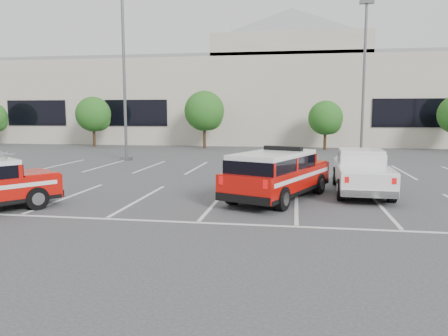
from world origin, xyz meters
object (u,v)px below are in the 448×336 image
object	(u,v)px
tree_mid_left	(206,112)
light_pole_mid	(364,80)
light_pole_left	(124,78)
fire_chief_suv	(277,178)
white_pickup	(361,176)
tree_mid_right	(327,119)
tree_left	(95,115)
convention_building	(272,96)

from	to	relation	value
tree_mid_left	light_pole_mid	xyz separation A→B (m)	(11.91, -6.05, 2.14)
light_pole_left	fire_chief_suv	bearing A→B (deg)	-48.08
light_pole_mid	fire_chief_suv	bearing A→B (deg)	-108.12
fire_chief_suv	white_pickup	xyz separation A→B (m)	(3.09, 1.86, -0.11)
tree_mid_left	light_pole_left	size ratio (longest dim) A/B	0.47
tree_mid_left	light_pole_left	distance (m)	10.73
tree_mid_left	white_pickup	xyz separation A→B (m)	(10.03, -19.36, -2.40)
tree_mid_right	fire_chief_suv	size ratio (longest dim) A/B	0.72
tree_left	light_pole_mid	bearing A→B (deg)	-15.43
tree_mid_right	light_pole_left	bearing A→B (deg)	-142.50
light_pole_left	white_pickup	size ratio (longest dim) A/B	1.92
light_pole_left	light_pole_mid	bearing A→B (deg)	14.93
tree_mid_left	light_pole_mid	distance (m)	13.53
convention_building	light_pole_left	distance (m)	21.49
tree_mid_left	white_pickup	bearing A→B (deg)	-62.61
light_pole_mid	white_pickup	size ratio (longest dim) A/B	1.92
light_pole_mid	tree_mid_left	bearing A→B (deg)	153.08
tree_mid_left	tree_mid_right	bearing A→B (deg)	-0.00
fire_chief_suv	white_pickup	bearing A→B (deg)	53.32
tree_left	white_pickup	xyz separation A→B (m)	(20.03, -19.36, -2.13)
tree_mid_left	fire_chief_suv	distance (m)	22.45
tree_mid_left	light_pole_mid	bearing A→B (deg)	-26.92
tree_mid_left	light_pole_left	world-z (taller)	light_pole_left
convention_building	light_pole_mid	bearing A→B (deg)	-66.74
fire_chief_suv	light_pole_left	bearing A→B (deg)	154.18
tree_left	fire_chief_suv	distance (m)	27.23
tree_mid_left	fire_chief_suv	world-z (taller)	tree_mid_left
convention_building	light_pole_mid	size ratio (longest dim) A/B	5.86
convention_building	fire_chief_suv	size ratio (longest dim) A/B	10.79
convention_building	fire_chief_suv	world-z (taller)	convention_building
tree_left	light_pole_left	size ratio (longest dim) A/B	0.43
tree_mid_left	white_pickup	distance (m)	21.94
tree_left	fire_chief_suv	size ratio (longest dim) A/B	0.79
tree_mid_left	white_pickup	world-z (taller)	tree_mid_left
tree_left	light_pole_left	xyz separation A→B (m)	(6.91, -10.05, 2.41)
tree_left	light_pole_left	world-z (taller)	light_pole_left
convention_building	tree_left	bearing A→B (deg)	-146.95
light_pole_mid	fire_chief_suv	distance (m)	16.57
white_pickup	fire_chief_suv	bearing A→B (deg)	-146.64
tree_mid_left	fire_chief_suv	bearing A→B (deg)	-71.88
tree_mid_left	tree_mid_right	xyz separation A→B (m)	(10.00, -0.00, -0.54)
convention_building	tree_mid_right	world-z (taller)	convention_building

